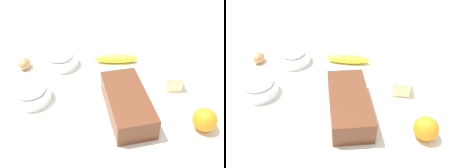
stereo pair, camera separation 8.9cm
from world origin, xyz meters
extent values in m
cube|color=silver|center=(0.00, 0.00, -0.01)|extent=(2.40, 2.40, 0.02)
cube|color=brown|center=(0.11, 0.01, 0.04)|extent=(0.30, 0.17, 0.08)
cube|color=black|center=(0.11, 0.01, 0.04)|extent=(0.28, 0.16, 0.07)
cylinder|color=white|center=(-0.25, -0.14, 0.02)|extent=(0.15, 0.15, 0.04)
torus|color=white|center=(-0.25, -0.14, 0.04)|extent=(0.15, 0.15, 0.01)
ellipsoid|color=white|center=(-0.25, -0.14, 0.05)|extent=(0.11, 0.11, 0.04)
cylinder|color=white|center=(-0.06, -0.29, 0.02)|extent=(0.14, 0.14, 0.04)
torus|color=white|center=(-0.06, -0.29, 0.04)|extent=(0.14, 0.14, 0.01)
ellipsoid|color=white|center=(-0.06, -0.29, 0.05)|extent=(0.11, 0.11, 0.04)
ellipsoid|color=yellow|center=(-0.18, 0.09, 0.02)|extent=(0.11, 0.19, 0.04)
sphere|color=orange|center=(0.27, 0.21, 0.04)|extent=(0.08, 0.08, 0.08)
cube|color=#F4EDB2|center=(0.04, 0.23, 0.03)|extent=(0.11, 0.09, 0.06)
ellipsoid|color=#B87C4B|center=(-0.28, -0.29, 0.02)|extent=(0.08, 0.07, 0.05)
camera|label=1|loc=(0.65, -0.25, 0.60)|focal=38.93mm
camera|label=2|loc=(0.68, -0.16, 0.60)|focal=38.93mm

